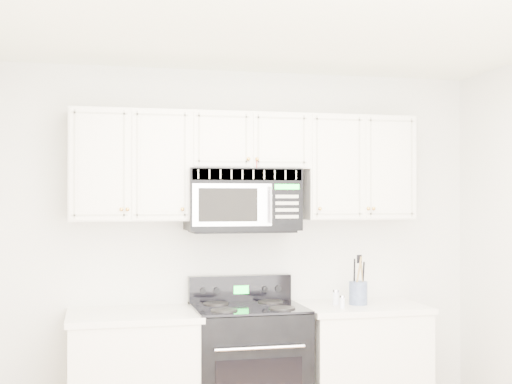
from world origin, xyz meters
name	(u,v)px	position (x,y,z in m)	size (l,w,h in m)	color
room	(316,274)	(0.00, 0.00, 1.30)	(3.51, 3.51, 2.61)	brown
base_cabinet_right	(361,374)	(0.80, 1.44, 0.43)	(0.86, 0.65, 0.92)	silver
range	(248,372)	(-0.02, 1.44, 0.48)	(0.75, 0.68, 1.12)	black
upper_cabinets	(247,161)	(0.00, 1.58, 1.93)	(2.44, 0.37, 0.75)	silver
microwave	(242,199)	(-0.04, 1.55, 1.66)	(0.78, 0.44, 0.43)	black
utensil_crock	(358,292)	(0.77, 1.42, 1.01)	(0.13, 0.13, 0.35)	slate
shaker_salt	(342,302)	(0.60, 1.28, 0.97)	(0.04, 0.04, 0.09)	silver
shaker_pepper	(336,297)	(0.61, 1.44, 0.97)	(0.05, 0.05, 0.11)	silver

